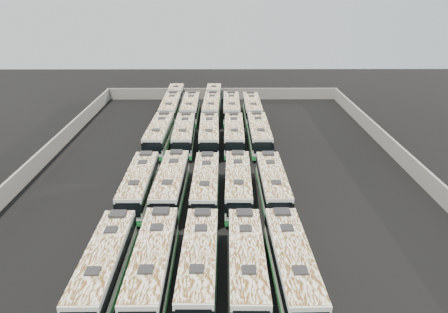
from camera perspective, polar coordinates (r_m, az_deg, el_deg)
ground at (r=52.58m, az=-0.14°, el=-2.02°), size 140.00×140.00×0.00m
perimeter_wall at (r=52.15m, az=-0.14°, el=-0.91°), size 45.20×73.20×2.20m
bus_front_far_left at (r=34.08m, az=-15.33°, el=-13.64°), size 2.63×12.12×3.41m
bus_front_left at (r=33.42m, az=-9.27°, el=-13.75°), size 2.69×12.49×3.52m
bus_front_center at (r=33.17m, az=-3.24°, el=-13.86°), size 2.69×12.17×3.42m
bus_front_right at (r=33.07m, az=2.98°, el=-13.96°), size 2.72×12.24×3.44m
bus_front_far_right at (r=33.32m, az=8.85°, el=-13.84°), size 2.87×12.49×3.51m
bus_midfront_far_left at (r=45.93m, az=-11.00°, el=-3.66°), size 2.67×12.15×3.42m
bus_midfront_left at (r=45.34m, az=-6.91°, el=-3.66°), size 2.85×12.59×3.54m
bus_midfront_center at (r=44.98m, az=-2.40°, el=-3.82°), size 2.64×12.09×3.40m
bus_midfront_right at (r=45.16m, az=1.84°, el=-3.67°), size 2.88×12.30×3.45m
bus_midfront_far_right at (r=45.46m, az=6.36°, el=-3.67°), size 2.55×12.02×3.39m
bus_midback_far_left at (r=60.78m, az=-8.42°, el=2.85°), size 2.85×12.60×3.54m
bus_midback_left at (r=60.47m, az=-5.22°, el=2.86°), size 2.83×12.32×3.46m
bus_midback_center at (r=60.19m, az=-1.95°, el=2.86°), size 2.78×12.35×3.47m
bus_midback_right at (r=60.30m, az=1.31°, el=2.89°), size 2.81×12.32×3.46m
bus_midback_far_right at (r=60.43m, az=4.60°, el=2.91°), size 2.72×12.55×3.53m
bus_back_far_left at (r=77.12m, az=-6.74°, el=6.90°), size 2.83×19.50×3.53m
bus_back_left at (r=73.63m, az=-4.41°, el=6.28°), size 2.67×12.43×3.50m
bus_back_center at (r=76.72m, az=-1.53°, el=6.96°), size 3.04×19.49×3.53m
bus_back_right at (r=73.39m, az=0.98°, el=6.31°), size 2.79×12.57×3.54m
bus_back_far_right at (r=73.57m, az=3.70°, el=6.28°), size 2.65×12.36×3.48m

